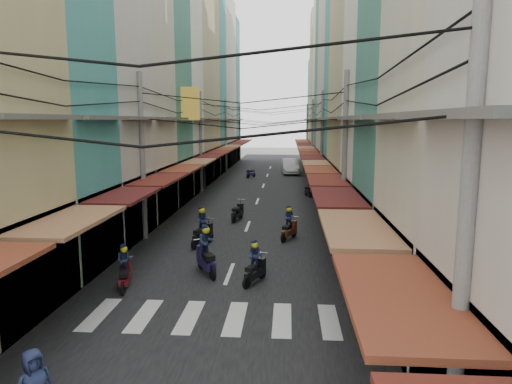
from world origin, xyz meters
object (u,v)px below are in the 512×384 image
at_px(market_umbrella, 408,219).
at_px(traffic_sign, 370,211).
at_px(white_car, 290,174).
at_px(bicycle, 367,254).

distance_m(market_umbrella, traffic_sign, 1.74).
bearing_deg(white_car, market_umbrella, -86.01).
height_order(market_umbrella, traffic_sign, traffic_sign).
bearing_deg(traffic_sign, market_umbrella, -48.94).
height_order(bicycle, traffic_sign, traffic_sign).
bearing_deg(white_car, bicycle, -86.90).
bearing_deg(market_umbrella, bicycle, 105.37).
height_order(bicycle, market_umbrella, market_umbrella).
relative_size(white_car, traffic_sign, 1.83).
bearing_deg(traffic_sign, white_car, 95.36).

